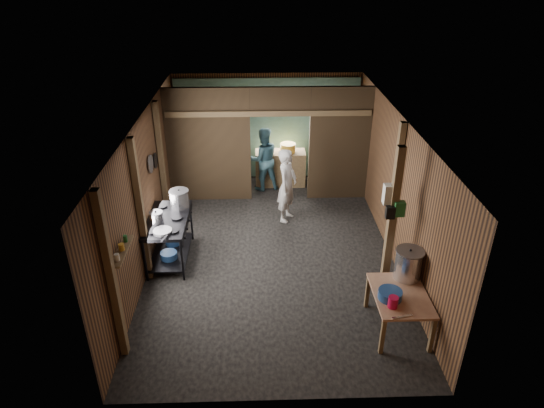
{
  "coord_description": "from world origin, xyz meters",
  "views": [
    {
      "loc": [
        -0.24,
        -7.7,
        5.07
      ],
      "look_at": [
        0.0,
        -0.2,
        1.1
      ],
      "focal_mm": 31.38,
      "sensor_mm": 36.0,
      "label": 1
    }
  ],
  "objects_px": {
    "stove_pot_large": "(179,199)",
    "cook": "(287,185)",
    "stock_pot": "(408,265)",
    "yellow_tub": "(288,148)",
    "prep_table": "(398,311)",
    "gas_range": "(170,239)",
    "pink_bucket": "(393,302)"
  },
  "relations": [
    {
      "from": "gas_range",
      "to": "stove_pot_large",
      "type": "bearing_deg",
      "value": 68.84
    },
    {
      "from": "gas_range",
      "to": "stock_pot",
      "type": "distance_m",
      "value": 4.23
    },
    {
      "from": "gas_range",
      "to": "stove_pot_large",
      "type": "xyz_separation_m",
      "value": [
        0.17,
        0.44,
        0.59
      ]
    },
    {
      "from": "gas_range",
      "to": "pink_bucket",
      "type": "relative_size",
      "value": 8.53
    },
    {
      "from": "yellow_tub",
      "to": "cook",
      "type": "distance_m",
      "value": 1.77
    },
    {
      "from": "stove_pot_large",
      "to": "prep_table",
      "type": "bearing_deg",
      "value": -34.26
    },
    {
      "from": "yellow_tub",
      "to": "prep_table",
      "type": "bearing_deg",
      "value": -75.36
    },
    {
      "from": "prep_table",
      "to": "stove_pot_large",
      "type": "relative_size",
      "value": 2.98
    },
    {
      "from": "gas_range",
      "to": "yellow_tub",
      "type": "bearing_deg",
      "value": 53.61
    },
    {
      "from": "cook",
      "to": "gas_range",
      "type": "bearing_deg",
      "value": 146.45
    },
    {
      "from": "prep_table",
      "to": "cook",
      "type": "relative_size",
      "value": 0.68
    },
    {
      "from": "prep_table",
      "to": "cook",
      "type": "height_order",
      "value": "cook"
    },
    {
      "from": "pink_bucket",
      "to": "gas_range",
      "type": "bearing_deg",
      "value": 147.38
    },
    {
      "from": "prep_table",
      "to": "pink_bucket",
      "type": "relative_size",
      "value": 6.33
    },
    {
      "from": "stove_pot_large",
      "to": "pink_bucket",
      "type": "bearing_deg",
      "value": -38.8
    },
    {
      "from": "gas_range",
      "to": "cook",
      "type": "relative_size",
      "value": 0.92
    },
    {
      "from": "stock_pot",
      "to": "cook",
      "type": "distance_m",
      "value": 3.44
    },
    {
      "from": "pink_bucket",
      "to": "yellow_tub",
      "type": "relative_size",
      "value": 0.47
    },
    {
      "from": "stove_pot_large",
      "to": "stock_pot",
      "type": "distance_m",
      "value": 4.24
    },
    {
      "from": "prep_table",
      "to": "yellow_tub",
      "type": "height_order",
      "value": "yellow_tub"
    },
    {
      "from": "stock_pot",
      "to": "yellow_tub",
      "type": "bearing_deg",
      "value": 108.05
    },
    {
      "from": "prep_table",
      "to": "stock_pot",
      "type": "bearing_deg",
      "value": 64.25
    },
    {
      "from": "stock_pot",
      "to": "cook",
      "type": "height_order",
      "value": "cook"
    },
    {
      "from": "gas_range",
      "to": "stock_pot",
      "type": "xyz_separation_m",
      "value": [
        3.91,
        -1.56,
        0.44
      ]
    },
    {
      "from": "stove_pot_large",
      "to": "cook",
      "type": "relative_size",
      "value": 0.23
    },
    {
      "from": "pink_bucket",
      "to": "yellow_tub",
      "type": "bearing_deg",
      "value": 101.97
    },
    {
      "from": "gas_range",
      "to": "yellow_tub",
      "type": "xyz_separation_m",
      "value": [
        2.36,
        3.2,
        0.52
      ]
    },
    {
      "from": "prep_table",
      "to": "stock_pot",
      "type": "height_order",
      "value": "stock_pot"
    },
    {
      "from": "gas_range",
      "to": "stock_pot",
      "type": "relative_size",
      "value": 2.89
    },
    {
      "from": "stock_pot",
      "to": "pink_bucket",
      "type": "distance_m",
      "value": 0.81
    },
    {
      "from": "prep_table",
      "to": "yellow_tub",
      "type": "relative_size",
      "value": 2.94
    },
    {
      "from": "pink_bucket",
      "to": "yellow_tub",
      "type": "xyz_separation_m",
      "value": [
        -1.16,
        5.45,
        0.23
      ]
    }
  ]
}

